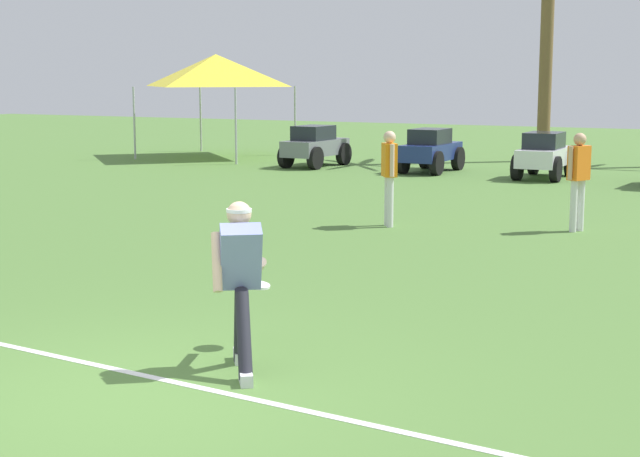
{
  "coord_description": "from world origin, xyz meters",
  "views": [
    {
      "loc": [
        4.63,
        -5.87,
        2.48
      ],
      "look_at": [
        0.15,
        3.02,
        0.9
      ],
      "focal_mm": 55.0,
      "sensor_mm": 36.0,
      "label": 1
    }
  ],
  "objects_px": {
    "parked_car_slot_c": "(544,155)",
    "palm_tree_far_left": "(548,8)",
    "frisbee_thrower": "(241,277)",
    "teammate_deep": "(389,169)",
    "parked_car_slot_a": "(315,145)",
    "teammate_near_sideline": "(579,172)",
    "frisbee_in_flight": "(257,285)",
    "event_tent": "(216,70)",
    "parked_car_slot_b": "(431,150)"
  },
  "relations": [
    {
      "from": "parked_car_slot_c",
      "to": "palm_tree_far_left",
      "type": "height_order",
      "value": "palm_tree_far_left"
    },
    {
      "from": "frisbee_thrower",
      "to": "teammate_deep",
      "type": "bearing_deg",
      "value": 103.94
    },
    {
      "from": "frisbee_thrower",
      "to": "parked_car_slot_a",
      "type": "bearing_deg",
      "value": 115.13
    },
    {
      "from": "palm_tree_far_left",
      "to": "frisbee_thrower",
      "type": "bearing_deg",
      "value": -82.68
    },
    {
      "from": "teammate_near_sideline",
      "to": "parked_car_slot_c",
      "type": "height_order",
      "value": "teammate_near_sideline"
    },
    {
      "from": "teammate_deep",
      "to": "palm_tree_far_left",
      "type": "relative_size",
      "value": 0.21
    },
    {
      "from": "frisbee_in_flight",
      "to": "teammate_near_sideline",
      "type": "relative_size",
      "value": 0.16
    },
    {
      "from": "parked_car_slot_a",
      "to": "palm_tree_far_left",
      "type": "distance_m",
      "value": 7.68
    },
    {
      "from": "frisbee_thrower",
      "to": "teammate_near_sideline",
      "type": "xyz_separation_m",
      "value": [
        0.93,
        8.67,
        0.14
      ]
    },
    {
      "from": "parked_car_slot_c",
      "to": "teammate_near_sideline",
      "type": "bearing_deg",
      "value": -72.37
    },
    {
      "from": "frisbee_in_flight",
      "to": "frisbee_thrower",
      "type": "bearing_deg",
      "value": -69.96
    },
    {
      "from": "frisbee_in_flight",
      "to": "teammate_deep",
      "type": "height_order",
      "value": "teammate_deep"
    },
    {
      "from": "frisbee_in_flight",
      "to": "palm_tree_far_left",
      "type": "distance_m",
      "value": 20.77
    },
    {
      "from": "teammate_deep",
      "to": "event_tent",
      "type": "xyz_separation_m",
      "value": [
        -9.8,
        10.09,
        1.63
      ]
    },
    {
      "from": "parked_car_slot_a",
      "to": "event_tent",
      "type": "bearing_deg",
      "value": 161.24
    },
    {
      "from": "teammate_deep",
      "to": "parked_car_slot_c",
      "type": "bearing_deg",
      "value": 87.21
    },
    {
      "from": "parked_car_slot_a",
      "to": "parked_car_slot_c",
      "type": "relative_size",
      "value": 1.02
    },
    {
      "from": "parked_car_slot_b",
      "to": "palm_tree_far_left",
      "type": "xyz_separation_m",
      "value": [
        1.78,
        4.4,
        3.71
      ]
    },
    {
      "from": "frisbee_thrower",
      "to": "frisbee_in_flight",
      "type": "xyz_separation_m",
      "value": [
        -0.25,
        0.69,
        -0.23
      ]
    },
    {
      "from": "frisbee_in_flight",
      "to": "teammate_near_sideline",
      "type": "distance_m",
      "value": 8.07
    },
    {
      "from": "teammate_near_sideline",
      "to": "palm_tree_far_left",
      "type": "height_order",
      "value": "palm_tree_far_left"
    },
    {
      "from": "teammate_near_sideline",
      "to": "frisbee_in_flight",
      "type": "bearing_deg",
      "value": -98.4
    },
    {
      "from": "parked_car_slot_b",
      "to": "event_tent",
      "type": "height_order",
      "value": "event_tent"
    },
    {
      "from": "parked_car_slot_b",
      "to": "palm_tree_far_left",
      "type": "relative_size",
      "value": 0.3
    },
    {
      "from": "parked_car_slot_c",
      "to": "event_tent",
      "type": "height_order",
      "value": "event_tent"
    },
    {
      "from": "frisbee_thrower",
      "to": "parked_car_slot_c",
      "type": "bearing_deg",
      "value": 95.32
    },
    {
      "from": "frisbee_thrower",
      "to": "palm_tree_far_left",
      "type": "height_order",
      "value": "palm_tree_far_left"
    },
    {
      "from": "frisbee_thrower",
      "to": "teammate_near_sideline",
      "type": "bearing_deg",
      "value": 83.91
    },
    {
      "from": "frisbee_in_flight",
      "to": "parked_car_slot_c",
      "type": "bearing_deg",
      "value": 94.64
    },
    {
      "from": "frisbee_in_flight",
      "to": "parked_car_slot_a",
      "type": "distance_m",
      "value": 17.56
    },
    {
      "from": "frisbee_thrower",
      "to": "teammate_near_sideline",
      "type": "distance_m",
      "value": 8.72
    },
    {
      "from": "frisbee_thrower",
      "to": "parked_car_slot_c",
      "type": "relative_size",
      "value": 0.64
    },
    {
      "from": "parked_car_slot_c",
      "to": "teammate_deep",
      "type": "bearing_deg",
      "value": -92.79
    },
    {
      "from": "parked_car_slot_c",
      "to": "parked_car_slot_b",
      "type": "bearing_deg",
      "value": 176.0
    },
    {
      "from": "frisbee_thrower",
      "to": "parked_car_slot_b",
      "type": "bearing_deg",
      "value": 105.1
    },
    {
      "from": "frisbee_thrower",
      "to": "parked_car_slot_c",
      "type": "height_order",
      "value": "frisbee_thrower"
    },
    {
      "from": "parked_car_slot_a",
      "to": "parked_car_slot_c",
      "type": "xyz_separation_m",
      "value": [
        6.24,
        -0.19,
        0.0
      ]
    },
    {
      "from": "teammate_near_sideline",
      "to": "parked_car_slot_b",
      "type": "relative_size",
      "value": 0.7
    },
    {
      "from": "parked_car_slot_c",
      "to": "frisbee_in_flight",
      "type": "bearing_deg",
      "value": -85.36
    },
    {
      "from": "parked_car_slot_a",
      "to": "frisbee_thrower",
      "type": "bearing_deg",
      "value": -64.87
    },
    {
      "from": "teammate_near_sideline",
      "to": "event_tent",
      "type": "height_order",
      "value": "event_tent"
    },
    {
      "from": "event_tent",
      "to": "parked_car_slot_b",
      "type": "bearing_deg",
      "value": -10.37
    },
    {
      "from": "parked_car_slot_b",
      "to": "palm_tree_far_left",
      "type": "height_order",
      "value": "palm_tree_far_left"
    },
    {
      "from": "frisbee_in_flight",
      "to": "parked_car_slot_a",
      "type": "xyz_separation_m",
      "value": [
        -7.52,
        15.87,
        -0.01
      ]
    },
    {
      "from": "teammate_near_sideline",
      "to": "teammate_deep",
      "type": "distance_m",
      "value": 2.99
    },
    {
      "from": "frisbee_in_flight",
      "to": "teammate_deep",
      "type": "xyz_separation_m",
      "value": [
        -1.69,
        7.13,
        0.37
      ]
    },
    {
      "from": "parked_car_slot_b",
      "to": "parked_car_slot_c",
      "type": "relative_size",
      "value": 1.0
    },
    {
      "from": "teammate_near_sideline",
      "to": "teammate_deep",
      "type": "height_order",
      "value": "same"
    },
    {
      "from": "frisbee_in_flight",
      "to": "palm_tree_far_left",
      "type": "relative_size",
      "value": 0.03
    },
    {
      "from": "parked_car_slot_a",
      "to": "palm_tree_far_left",
      "type": "bearing_deg",
      "value": 41.04
    }
  ]
}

